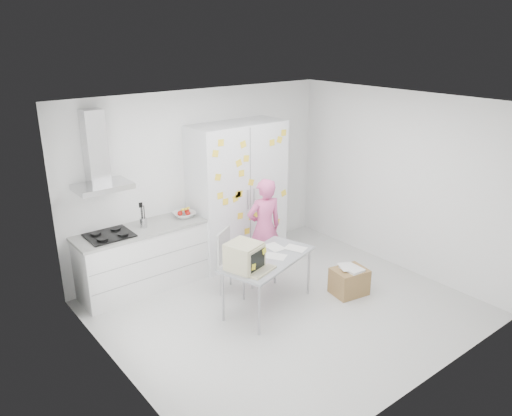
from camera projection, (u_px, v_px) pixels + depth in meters
floor at (286, 309)px, 6.65m from camera, size 4.50×4.00×0.02m
walls at (252, 199)px, 6.72m from camera, size 4.52×4.01×2.70m
ceiling at (290, 104)px, 5.73m from camera, size 4.50×4.00×0.02m
counter_run at (143, 257)px, 7.04m from camera, size 1.84×0.63×1.28m
range_hood at (97, 158)px, 6.38m from camera, size 0.70×0.48×1.01m
tall_cabinet at (238, 193)px, 7.77m from camera, size 1.50×0.68×2.20m
person at (264, 228)px, 7.33m from camera, size 0.61×0.47×1.51m
desk at (254, 259)px, 6.24m from camera, size 1.47×1.03×1.06m
chair at (232, 258)px, 6.92m from camera, size 0.57×0.57×0.92m
cardboard_box at (349, 281)px, 6.97m from camera, size 0.52×0.45×0.41m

